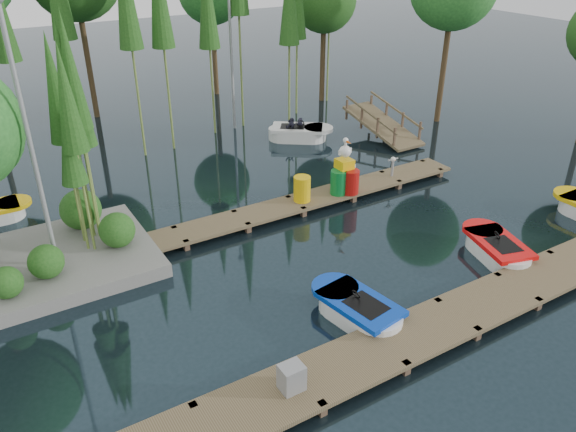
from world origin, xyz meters
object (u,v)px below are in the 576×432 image
yellow_barrel (302,189)px  drum_cluster (345,176)px  boat_blue (358,310)px  boat_red (496,249)px  utility_cabinet (292,377)px

yellow_barrel → drum_cluster: drum_cluster is taller
boat_blue → drum_cluster: bearing=47.5°
boat_blue → drum_cluster: size_ratio=1.43×
boat_blue → drum_cluster: (3.64, 5.47, 0.61)m
yellow_barrel → boat_red: bearing=-60.1°
utility_cabinet → drum_cluster: (6.36, 6.85, 0.28)m
boat_red → boat_blue: bearing=-161.9°
utility_cabinet → boat_blue: bearing=26.9°
boat_blue → utility_cabinet: size_ratio=4.75×
boat_blue → utility_cabinet: utility_cabinet is taller
boat_blue → yellow_barrel: size_ratio=3.23×
utility_cabinet → yellow_barrel: size_ratio=0.68×
utility_cabinet → drum_cluster: drum_cluster is taller
drum_cluster → yellow_barrel: bearing=174.7°
boat_blue → yellow_barrel: 5.99m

